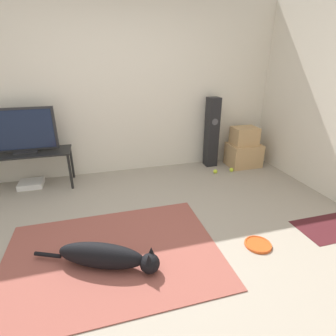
# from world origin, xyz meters

# --- Properties ---
(ground_plane) EXTENTS (12.00, 12.00, 0.00)m
(ground_plane) POSITION_xyz_m (0.00, 0.00, 0.00)
(ground_plane) COLOR #9E9384
(wall_back) EXTENTS (8.00, 0.06, 2.55)m
(wall_back) POSITION_xyz_m (0.00, 2.10, 1.27)
(wall_back) COLOR silver
(wall_back) RESTS_ON ground_plane
(area_rug) EXTENTS (1.97, 1.43, 0.01)m
(area_rug) POSITION_xyz_m (-0.26, 0.05, 0.01)
(area_rug) COLOR #934C42
(area_rug) RESTS_ON ground_plane
(dog) EXTENTS (1.07, 0.55, 0.23)m
(dog) POSITION_xyz_m (-0.32, -0.10, 0.12)
(dog) COLOR black
(dog) RESTS_ON area_rug
(frisbee) EXTENTS (0.26, 0.26, 0.03)m
(frisbee) POSITION_xyz_m (1.12, -0.20, 0.01)
(frisbee) COLOR #DB511E
(frisbee) RESTS_ON ground_plane
(cardboard_box_lower) EXTENTS (0.53, 0.41, 0.38)m
(cardboard_box_lower) POSITION_xyz_m (2.08, 1.72, 0.19)
(cardboard_box_lower) COLOR tan
(cardboard_box_lower) RESTS_ON ground_plane
(cardboard_box_upper) EXTENTS (0.40, 0.31, 0.29)m
(cardboard_box_upper) POSITION_xyz_m (2.06, 1.73, 0.52)
(cardboard_box_upper) COLOR tan
(cardboard_box_upper) RESTS_ON cardboard_box_lower
(floor_speaker) EXTENTS (0.19, 0.19, 1.14)m
(floor_speaker) POSITION_xyz_m (1.55, 1.90, 0.57)
(floor_speaker) COLOR black
(floor_speaker) RESTS_ON ground_plane
(tv_stand) EXTENTS (1.12, 0.45, 0.53)m
(tv_stand) POSITION_xyz_m (-1.24, 1.79, 0.46)
(tv_stand) COLOR black
(tv_stand) RESTS_ON ground_plane
(tv) EXTENTS (0.84, 0.20, 0.60)m
(tv) POSITION_xyz_m (-1.24, 1.79, 0.82)
(tv) COLOR #232326
(tv) RESTS_ON tv_stand
(tennis_ball_by_boxes) EXTENTS (0.07, 0.07, 0.07)m
(tennis_ball_by_boxes) POSITION_xyz_m (1.76, 1.52, 0.03)
(tennis_ball_by_boxes) COLOR #C6E033
(tennis_ball_by_boxes) RESTS_ON ground_plane
(tennis_ball_near_speaker) EXTENTS (0.07, 0.07, 0.07)m
(tennis_ball_near_speaker) POSITION_xyz_m (1.48, 1.53, 0.03)
(tennis_ball_near_speaker) COLOR #C6E033
(tennis_ball_near_speaker) RESTS_ON ground_plane
(game_console) EXTENTS (0.32, 0.29, 0.08)m
(game_console) POSITION_xyz_m (-1.28, 1.83, 0.04)
(game_console) COLOR white
(game_console) RESTS_ON ground_plane
(door_mat) EXTENTS (0.78, 0.45, 0.01)m
(door_mat) POSITION_xyz_m (2.08, -0.16, 0.00)
(door_mat) COLOR #47191E
(door_mat) RESTS_ON ground_plane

